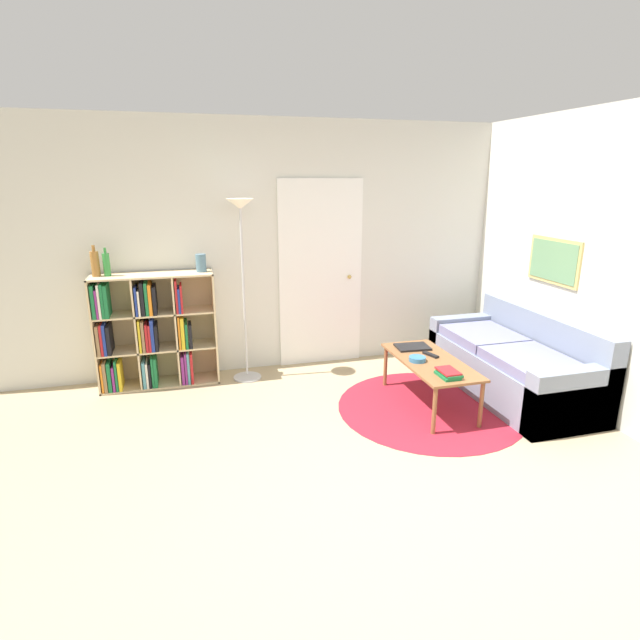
{
  "coord_description": "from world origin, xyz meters",
  "views": [
    {
      "loc": [
        -1.12,
        -2.47,
        2.03
      ],
      "look_at": [
        -0.04,
        1.48,
        0.85
      ],
      "focal_mm": 28.0,
      "sensor_mm": 36.0,
      "label": 1
    }
  ],
  "objects_px": {
    "bookshelf": "(150,332)",
    "coffee_table": "(430,365)",
    "vase_on_shelf": "(201,263)",
    "bottle_left": "(95,263)",
    "floor_lamp": "(241,239)",
    "bowl": "(417,359)",
    "bottle_middle": "(107,264)",
    "couch": "(516,365)",
    "laptop": "(413,347)"
  },
  "relations": [
    {
      "from": "bookshelf",
      "to": "coffee_table",
      "type": "height_order",
      "value": "bookshelf"
    },
    {
      "from": "vase_on_shelf",
      "to": "bottle_left",
      "type": "bearing_deg",
      "value": 178.64
    },
    {
      "from": "floor_lamp",
      "to": "bottle_left",
      "type": "bearing_deg",
      "value": 175.17
    },
    {
      "from": "bowl",
      "to": "vase_on_shelf",
      "type": "xyz_separation_m",
      "value": [
        -1.8,
        1.16,
        0.76
      ]
    },
    {
      "from": "coffee_table",
      "to": "bottle_middle",
      "type": "distance_m",
      "value": 3.14
    },
    {
      "from": "bookshelf",
      "to": "bowl",
      "type": "bearing_deg",
      "value": -26.39
    },
    {
      "from": "couch",
      "to": "bottle_left",
      "type": "relative_size",
      "value": 6.13
    },
    {
      "from": "bottle_left",
      "to": "bottle_middle",
      "type": "height_order",
      "value": "bottle_left"
    },
    {
      "from": "couch",
      "to": "laptop",
      "type": "relative_size",
      "value": 5.4
    },
    {
      "from": "couch",
      "to": "vase_on_shelf",
      "type": "height_order",
      "value": "vase_on_shelf"
    },
    {
      "from": "laptop",
      "to": "coffee_table",
      "type": "bearing_deg",
      "value": -88.12
    },
    {
      "from": "laptop",
      "to": "couch",
      "type": "bearing_deg",
      "value": -18.09
    },
    {
      "from": "bottle_left",
      "to": "couch",
      "type": "bearing_deg",
      "value": -16.76
    },
    {
      "from": "floor_lamp",
      "to": "laptop",
      "type": "distance_m",
      "value": 1.96
    },
    {
      "from": "laptop",
      "to": "bottle_middle",
      "type": "relative_size",
      "value": 1.24
    },
    {
      "from": "bookshelf",
      "to": "bottle_left",
      "type": "xyz_separation_m",
      "value": [
        -0.42,
        0.02,
        0.7
      ]
    },
    {
      "from": "floor_lamp",
      "to": "couch",
      "type": "xyz_separation_m",
      "value": [
        2.47,
        -1.04,
        -1.17
      ]
    },
    {
      "from": "vase_on_shelf",
      "to": "couch",
      "type": "bearing_deg",
      "value": -21.51
    },
    {
      "from": "floor_lamp",
      "to": "coffee_table",
      "type": "distance_m",
      "value": 2.15
    },
    {
      "from": "bottle_left",
      "to": "bookshelf",
      "type": "bearing_deg",
      "value": -2.81
    },
    {
      "from": "floor_lamp",
      "to": "bowl",
      "type": "relative_size",
      "value": 12.22
    },
    {
      "from": "bookshelf",
      "to": "bottle_left",
      "type": "distance_m",
      "value": 0.82
    },
    {
      "from": "bookshelf",
      "to": "bottle_left",
      "type": "bearing_deg",
      "value": 177.19
    },
    {
      "from": "bowl",
      "to": "bookshelf",
      "type": "bearing_deg",
      "value": 153.61
    },
    {
      "from": "bookshelf",
      "to": "couch",
      "type": "bearing_deg",
      "value": -18.39
    },
    {
      "from": "floor_lamp",
      "to": "coffee_table",
      "type": "relative_size",
      "value": 1.65
    },
    {
      "from": "floor_lamp",
      "to": "bottle_middle",
      "type": "height_order",
      "value": "floor_lamp"
    },
    {
      "from": "bookshelf",
      "to": "bottle_left",
      "type": "height_order",
      "value": "bottle_left"
    },
    {
      "from": "bookshelf",
      "to": "laptop",
      "type": "bearing_deg",
      "value": -18.5
    },
    {
      "from": "bowl",
      "to": "vase_on_shelf",
      "type": "relative_size",
      "value": 0.86
    },
    {
      "from": "laptop",
      "to": "floor_lamp",
      "type": "bearing_deg",
      "value": 154.44
    },
    {
      "from": "bookshelf",
      "to": "floor_lamp",
      "type": "bearing_deg",
      "value": -5.74
    },
    {
      "from": "couch",
      "to": "vase_on_shelf",
      "type": "xyz_separation_m",
      "value": [
        -2.86,
        1.13,
        0.94
      ]
    },
    {
      "from": "couch",
      "to": "bowl",
      "type": "xyz_separation_m",
      "value": [
        -1.06,
        -0.03,
        0.18
      ]
    },
    {
      "from": "bowl",
      "to": "bottle_left",
      "type": "relative_size",
      "value": 0.51
    },
    {
      "from": "vase_on_shelf",
      "to": "floor_lamp",
      "type": "bearing_deg",
      "value": -13.09
    },
    {
      "from": "vase_on_shelf",
      "to": "coffee_table",
      "type": "bearing_deg",
      "value": -31.22
    },
    {
      "from": "laptop",
      "to": "bottle_left",
      "type": "bearing_deg",
      "value": 163.68
    },
    {
      "from": "floor_lamp",
      "to": "bottle_left",
      "type": "xyz_separation_m",
      "value": [
        -1.35,
        0.11,
        -0.2
      ]
    },
    {
      "from": "bottle_middle",
      "to": "laptop",
      "type": "bearing_deg",
      "value": -16.56
    },
    {
      "from": "laptop",
      "to": "bottle_left",
      "type": "xyz_separation_m",
      "value": [
        -2.87,
        0.84,
        0.8
      ]
    },
    {
      "from": "bottle_middle",
      "to": "bookshelf",
      "type": "bearing_deg",
      "value": -0.82
    },
    {
      "from": "bookshelf",
      "to": "coffee_table",
      "type": "distance_m",
      "value": 2.73
    },
    {
      "from": "couch",
      "to": "bottle_left",
      "type": "distance_m",
      "value": 4.11
    },
    {
      "from": "laptop",
      "to": "bottle_left",
      "type": "relative_size",
      "value": 1.14
    },
    {
      "from": "floor_lamp",
      "to": "bottle_left",
      "type": "relative_size",
      "value": 6.28
    },
    {
      "from": "floor_lamp",
      "to": "bowl",
      "type": "height_order",
      "value": "floor_lamp"
    },
    {
      "from": "floor_lamp",
      "to": "coffee_table",
      "type": "bearing_deg",
      "value": -35.07
    },
    {
      "from": "couch",
      "to": "bowl",
      "type": "height_order",
      "value": "couch"
    },
    {
      "from": "floor_lamp",
      "to": "bookshelf",
      "type": "bearing_deg",
      "value": 174.26
    }
  ]
}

